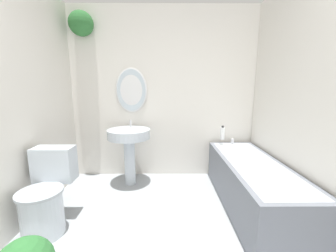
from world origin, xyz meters
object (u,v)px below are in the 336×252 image
Objects in this scene: shampoo_bottle at (222,133)px; toilet at (46,196)px; pedestal_sink at (129,141)px; bathtub at (252,183)px.

toilet is at bearing -150.58° from shampoo_bottle.
pedestal_sink reaches higher than shampoo_bottle.
bathtub is 0.83m from shampoo_bottle.
pedestal_sink is 4.47× the size of shampoo_bottle.
toilet is 0.85× the size of pedestal_sink.
shampoo_bottle is at bearing 102.60° from bathtub.
pedestal_sink reaches higher than bathtub.
pedestal_sink is 1.28m from shampoo_bottle.
toilet is 1.13m from pedestal_sink.
shampoo_bottle reaches higher than toilet.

